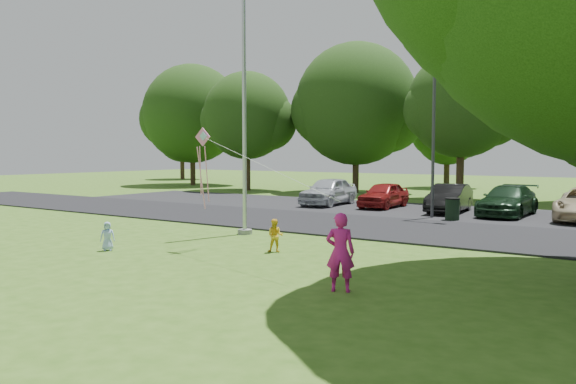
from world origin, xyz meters
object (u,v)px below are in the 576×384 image
Objects in this scene: child_blue at (107,236)px; kite at (206,154)px; trash_can at (452,210)px; street_lamp at (439,126)px; woman at (340,252)px; child_yellow at (275,236)px; flagpole at (244,112)px.

kite is (2.28, 1.64, 2.34)m from child_blue.
street_lamp is at bearing 153.25° from trash_can.
woman is at bearing -23.92° from kite.
street_lamp is at bearing 56.64° from child_yellow.
child_blue is at bearing -147.19° from kite.
kite is (-1.85, -0.80, 2.29)m from child_yellow.
kite reaches higher than child_yellow.
woman is 7.79m from child_blue.
woman is at bearing -74.16° from street_lamp.
street_lamp is at bearing 62.72° from flagpole.
woman is 6.19m from kite.
flagpole is at bearing 114.54° from child_yellow.
child_yellow is at bearing -91.35° from street_lamp.
woman is at bearing -65.53° from child_yellow.
street_lamp reaches higher than trash_can.
kite is (1.06, -3.12, -1.41)m from flagpole.
street_lamp is at bearing -101.96° from woman.
trash_can is (4.78, 7.50, -3.69)m from flagpole.
child_yellow is (-1.87, -9.82, -0.01)m from trash_can.
child_yellow is at bearing -61.32° from woman.
trash_can is at bearing -21.68° from street_lamp.
child_blue is (-1.22, -4.76, -3.75)m from flagpole.
woman reaches higher than child_yellow.
woman reaches higher than trash_can.
flagpole is at bearing 26.24° from child_blue.
street_lamp is 14.11m from child_blue.
child_blue is (-7.76, 0.46, -0.38)m from woman.
trash_can is 0.16× the size of kite.
street_lamp reaches higher than kite.
child_yellow is (-3.64, 2.90, -0.33)m from woman.
child_yellow is 0.16× the size of kite.
trash_can is 11.48m from kite.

